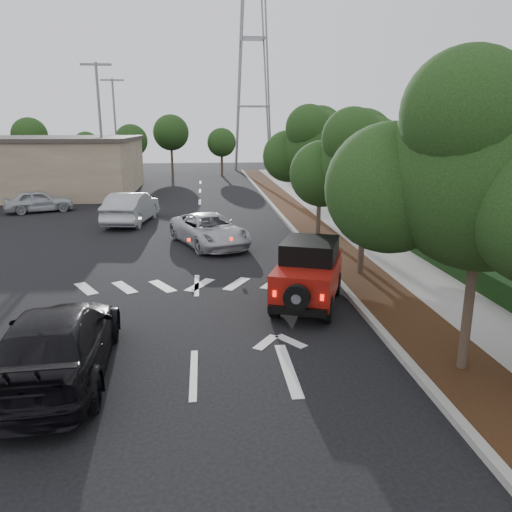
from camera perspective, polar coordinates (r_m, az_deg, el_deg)
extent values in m
plane|color=black|center=(10.78, -7.14, -13.25)|extent=(120.00, 120.00, 0.00)
cube|color=#9E9B93|center=(22.50, 5.17, 1.96)|extent=(0.20, 70.00, 0.15)
cube|color=black|center=(22.72, 7.65, 1.97)|extent=(1.80, 70.00, 0.12)
cube|color=gray|center=(23.23, 12.21, 2.05)|extent=(2.00, 70.00, 0.12)
cube|color=black|center=(23.63, 15.49, 2.90)|extent=(0.80, 70.00, 0.80)
cylinder|color=black|center=(15.60, 4.01, -2.75)|extent=(0.48, 0.76, 0.71)
cylinder|color=black|center=(15.42, 9.10, -3.11)|extent=(0.48, 0.76, 0.71)
cylinder|color=black|center=(13.51, 2.25, -5.53)|extent=(0.48, 0.76, 0.71)
cylinder|color=black|center=(13.31, 8.14, -6.00)|extent=(0.48, 0.76, 0.71)
cube|color=#9C150E|center=(14.29, 5.96, -2.39)|extent=(2.66, 3.65, 0.89)
cube|color=black|center=(14.35, 6.20, 0.71)|extent=(2.02, 2.22, 0.57)
cube|color=#9C150E|center=(15.50, 6.66, -1.31)|extent=(1.65, 1.36, 0.73)
cube|color=black|center=(12.81, 4.74, -6.32)|extent=(1.49, 0.68, 0.20)
cylinder|color=black|center=(12.56, 4.68, -4.81)|extent=(0.70, 0.42, 0.68)
cube|color=#FF190C|center=(12.83, 2.12, -4.33)|extent=(0.10, 0.06, 0.16)
cube|color=#FF190C|center=(12.64, 7.55, -4.75)|extent=(0.10, 0.06, 0.16)
imported|color=#B5B7BD|center=(21.49, -5.35, 2.97)|extent=(3.86, 5.30, 1.34)
imported|color=black|center=(11.07, -21.74, -9.20)|extent=(2.39, 5.27, 1.50)
imported|color=#A4A8AC|center=(27.13, -14.08, 5.38)|extent=(2.49, 5.18, 1.64)
imported|color=#AFB3B7|center=(32.45, -23.58, 5.78)|extent=(4.14, 2.90, 1.31)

